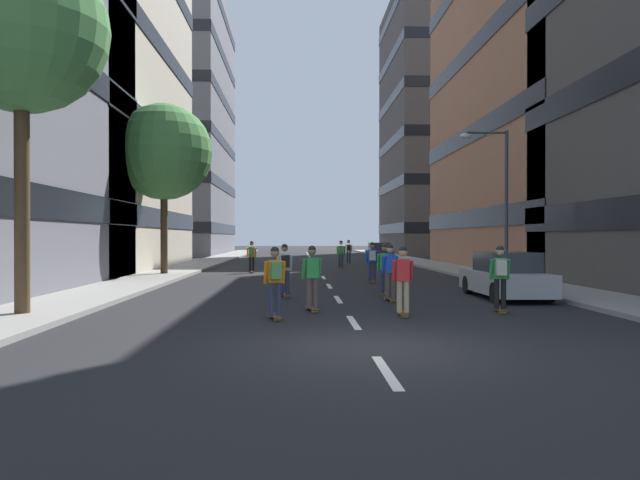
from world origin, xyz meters
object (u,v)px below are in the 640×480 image
(skater_1, at_px, (341,253))
(parked_car_mid, at_px, (505,277))
(parked_car_near, at_px, (379,252))
(skater_6, at_px, (390,270))
(skater_5, at_px, (285,267))
(skater_7, at_px, (372,260))
(skater_0, at_px, (312,275))
(skater_4, at_px, (349,250))
(skater_10, at_px, (403,277))
(street_tree_near, at_px, (164,152))
(streetlamp_right, at_px, (498,188))
(skater_8, at_px, (385,267))
(skater_2, at_px, (275,278))
(skater_3, at_px, (252,255))
(skater_9, at_px, (500,274))
(street_tree_mid, at_px, (21,29))

(skater_1, bearing_deg, parked_car_mid, -76.57)
(parked_car_near, height_order, skater_6, skater_6)
(skater_5, xyz_separation_m, skater_7, (3.67, 5.67, 0.00))
(skater_0, relative_size, skater_4, 1.00)
(skater_4, relative_size, skater_10, 1.00)
(street_tree_near, bearing_deg, streetlamp_right, -17.87)
(skater_0, height_order, skater_6, same)
(parked_car_near, xyz_separation_m, skater_7, (-3.57, -22.85, 0.32))
(skater_0, xyz_separation_m, skater_1, (2.34, 20.21, 0.03))
(skater_8, xyz_separation_m, skater_10, (-0.30, -4.96, 0.00))
(parked_car_mid, xyz_separation_m, skater_1, (-4.09, 17.14, 0.32))
(skater_2, bearing_deg, skater_6, 48.30)
(street_tree_near, bearing_deg, parked_car_mid, -39.49)
(parked_car_mid, xyz_separation_m, skater_8, (-3.86, 0.82, 0.29))
(parked_car_mid, distance_m, skater_3, 16.52)
(skater_0, bearing_deg, skater_3, 99.86)
(skater_7, bearing_deg, skater_9, -77.64)
(skater_6, bearing_deg, skater_2, -131.70)
(parked_car_near, xyz_separation_m, skater_1, (-4.09, -11.99, 0.32))
(parked_car_mid, bearing_deg, skater_6, -169.42)
(skater_6, bearing_deg, skater_0, -137.01)
(streetlamp_right, bearing_deg, skater_6, -130.19)
(skater_2, xyz_separation_m, skater_6, (3.45, 3.87, -0.03))
(skater_7, bearing_deg, streetlamp_right, -0.79)
(street_tree_mid, bearing_deg, skater_6, 19.69)
(parked_car_mid, relative_size, skater_1, 2.47)
(skater_3, bearing_deg, skater_5, -80.88)
(skater_0, distance_m, skater_3, 16.95)
(parked_car_mid, bearing_deg, skater_1, 103.43)
(skater_6, height_order, skater_9, same)
(street_tree_mid, xyz_separation_m, skater_8, (9.76, 5.02, -6.14))
(skater_3, distance_m, skater_9, 18.89)
(skater_1, xyz_separation_m, skater_8, (0.24, -16.32, -0.03))
(skater_2, distance_m, skater_7, 11.53)
(skater_3, height_order, skater_10, same)
(street_tree_mid, relative_size, skater_6, 5.13)
(street_tree_mid, xyz_separation_m, skater_5, (6.37, 4.81, -6.11))
(street_tree_mid, relative_size, skater_8, 5.13)
(skater_6, relative_size, skater_8, 1.00)
(parked_car_near, bearing_deg, skater_5, -104.25)
(skater_4, height_order, skater_7, same)
(skater_1, xyz_separation_m, skater_5, (-3.15, -16.53, 0.00))
(skater_5, bearing_deg, skater_4, 79.56)
(skater_6, bearing_deg, streetlamp_right, 49.81)
(parked_car_mid, xyz_separation_m, skater_3, (-9.34, 13.63, 0.32))
(streetlamp_right, height_order, skater_0, streetlamp_right)
(skater_5, height_order, skater_9, same)
(street_tree_mid, height_order, skater_9, street_tree_mid)
(parked_car_near, distance_m, skater_0, 32.83)
(street_tree_near, distance_m, skater_0, 16.85)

